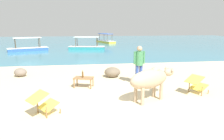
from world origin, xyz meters
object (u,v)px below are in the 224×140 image
Objects in this scene: deck_chair_far at (43,102)px; boat_yellow at (106,41)px; low_bench_table at (84,79)px; cow at (150,79)px; bottle at (83,75)px; deck_chair_near at (197,83)px; boat_teal at (87,47)px; person_standing at (139,62)px; boat_blue at (28,48)px.

deck_chair_far is 0.24× the size of boat_yellow.
low_bench_table is 20.65m from boat_yellow.
cow is at bearing -26.89° from deck_chair_far.
cow is 6.51× the size of bottle.
low_bench_table is 2.66m from deck_chair_far.
deck_chair_far is at bearing -97.94° from low_bench_table.
bottle is 0.32× the size of deck_chair_near.
boat_teal is (0.30, 13.06, -0.09)m from low_bench_table.
person_standing reaches higher than boat_blue.
deck_chair_near is 0.24× the size of boat_teal.
low_bench_table is 0.53× the size of person_standing.
boat_teal is at bearing 88.53° from bottle.
low_bench_table is 0.22× the size of boat_blue.
bottle is at bearing 113.31° from cow.
bottle is 0.18× the size of person_standing.
bottle is at bearing 146.60° from boat_yellow.
low_bench_table is 13.68m from boat_blue.
low_bench_table is at bearing -87.53° from boat_blue.
boat_teal is (5.69, 0.49, 0.00)m from boat_blue.
boat_yellow is at bearing -99.94° from boat_teal.
low_bench_table is at bearing 113.27° from cow.
boat_yellow is (3.05, 20.41, -0.27)m from bottle.
person_standing is 14.65m from boat_blue.
boat_blue reaches higher than cow.
person_standing is at bearing 58.08° from cow.
deck_chair_near is (1.90, 0.42, -0.35)m from cow.
cow is at bearing -38.91° from bottle.
person_standing is at bearing 113.93° from deck_chair_near.
bottle is at bearing 98.82° from boat_teal.
boat_teal reaches higher than deck_chair_far.
person_standing is (0.14, 1.89, 0.21)m from cow.
cow is 1.19× the size of person_standing.
deck_chair_far is 0.24× the size of boat_blue.
boat_teal reaches higher than bottle.
boat_blue is at bearing 67.60° from deck_chair_far.
bottle is 0.08× the size of boat_teal.
person_standing is 0.42× the size of boat_blue.
boat_teal is (-2.01, 12.93, -0.70)m from person_standing.
deck_chair_far is (-5.17, -1.09, 0.00)m from deck_chair_near.
low_bench_table is 13.07m from boat_teal.
boat_blue and boat_yellow have the same top height.
boat_blue is (-7.56, 14.34, -0.49)m from cow.
deck_chair_near is at bearing -26.47° from deck_chair_far.
person_standing is at bearing 153.10° from boat_yellow.
boat_blue is at bearing -159.49° from person_standing.
bottle reaches higher than low_bench_table.
bottle reaches higher than deck_chair_near.
bottle is 13.05m from boat_teal.
boat_blue is 1.01× the size of boat_teal.
bottle is 4.32m from deck_chair_near.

